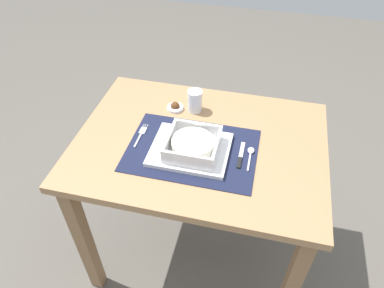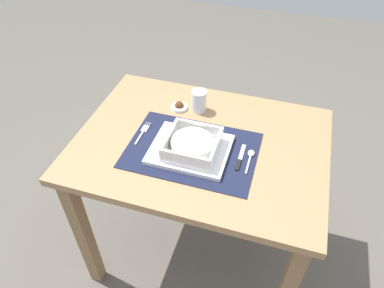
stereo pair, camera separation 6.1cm
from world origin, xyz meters
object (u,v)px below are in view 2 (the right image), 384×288
(fork, at_px, (143,131))
(porridge_bowl, at_px, (192,145))
(dining_table, at_px, (200,163))
(condiment_saucer, at_px, (179,106))
(butter_knife, at_px, (240,159))
(spoon, at_px, (251,156))
(drinking_glass, at_px, (199,102))

(fork, bearing_deg, porridge_bowl, -17.02)
(dining_table, distance_m, condiment_saucer, 0.25)
(butter_knife, bearing_deg, porridge_bowl, -173.23)
(butter_knife, bearing_deg, dining_table, 161.52)
(dining_table, height_order, condiment_saucer, condiment_saucer)
(dining_table, distance_m, porridge_bowl, 0.17)
(porridge_bowl, height_order, condiment_saucer, porridge_bowl)
(dining_table, bearing_deg, butter_knife, -18.25)
(butter_knife, height_order, condiment_saucer, condiment_saucer)
(porridge_bowl, bearing_deg, dining_table, 82.13)
(fork, xyz_separation_m, condiment_saucer, (0.08, 0.18, 0.00))
(fork, distance_m, butter_knife, 0.37)
(dining_table, xyz_separation_m, spoon, (0.19, -0.03, 0.12))
(fork, distance_m, condiment_saucer, 0.20)
(butter_knife, xyz_separation_m, condiment_saucer, (-0.29, 0.21, 0.00))
(drinking_glass, xyz_separation_m, condiment_saucer, (-0.08, -0.01, -0.03))
(fork, bearing_deg, condiment_saucer, 63.62)
(porridge_bowl, height_order, drinking_glass, drinking_glass)
(porridge_bowl, height_order, spoon, porridge_bowl)
(fork, distance_m, spoon, 0.40)
(spoon, height_order, condiment_saucer, condiment_saucer)
(porridge_bowl, xyz_separation_m, butter_knife, (0.16, 0.02, -0.04))
(dining_table, relative_size, spoon, 7.94)
(fork, relative_size, butter_knife, 1.00)
(condiment_saucer, bearing_deg, spoon, -30.32)
(dining_table, xyz_separation_m, porridge_bowl, (-0.01, -0.07, 0.16))
(butter_knife, height_order, drinking_glass, drinking_glass)
(dining_table, bearing_deg, spoon, -8.16)
(spoon, xyz_separation_m, butter_knife, (-0.03, -0.02, -0.00))
(porridge_bowl, xyz_separation_m, spoon, (0.20, 0.04, -0.03))
(drinking_glass, distance_m, condiment_saucer, 0.08)
(spoon, bearing_deg, drinking_glass, 140.80)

